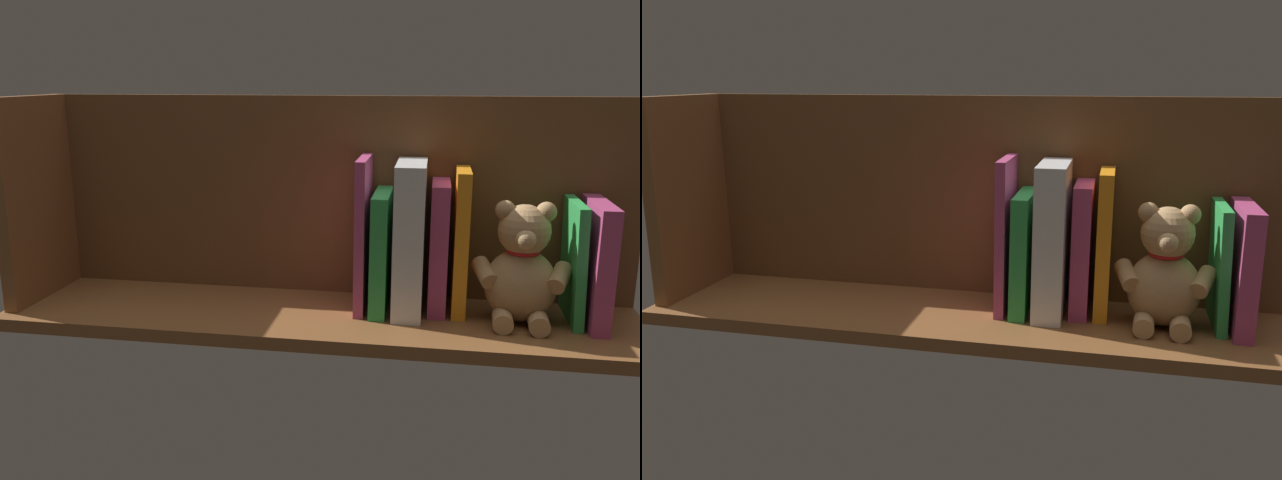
% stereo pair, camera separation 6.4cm
% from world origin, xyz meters
% --- Properties ---
extents(ground_plane, '(1.07, 0.27, 0.02)m').
position_xyz_m(ground_plane, '(0.00, 0.00, -0.01)').
color(ground_plane, brown).
extents(shelf_back_panel, '(1.07, 0.02, 0.36)m').
position_xyz_m(shelf_back_panel, '(0.00, -0.11, 0.18)').
color(shelf_back_panel, brown).
rests_on(shelf_back_panel, ground_plane).
extents(shelf_side_divider, '(0.02, 0.21, 0.36)m').
position_xyz_m(shelf_side_divider, '(0.51, 0.00, 0.18)').
color(shelf_side_divider, brown).
rests_on(shelf_side_divider, ground_plane).
extents(book_0, '(0.03, 0.15, 0.20)m').
position_xyz_m(book_0, '(-0.44, -0.02, 0.10)').
color(book_0, '#B23F72').
rests_on(book_0, ground_plane).
extents(book_1, '(0.02, 0.14, 0.20)m').
position_xyz_m(book_1, '(-0.41, -0.03, 0.10)').
color(book_1, green).
rests_on(book_1, ground_plane).
extents(teddy_bear, '(0.16, 0.13, 0.20)m').
position_xyz_m(teddy_bear, '(-0.33, -0.01, 0.09)').
color(teddy_bear, tan).
rests_on(teddy_bear, ground_plane).
extents(book_2, '(0.02, 0.11, 0.24)m').
position_xyz_m(book_2, '(-0.23, -0.04, 0.12)').
color(book_2, orange).
rests_on(book_2, ground_plane).
extents(book_3, '(0.03, 0.12, 0.22)m').
position_xyz_m(book_3, '(-0.20, -0.04, 0.11)').
color(book_3, '#B23F72').
rests_on(book_3, ground_plane).
extents(dictionary_thick_white, '(0.05, 0.15, 0.25)m').
position_xyz_m(dictionary_thick_white, '(-0.15, -0.03, 0.13)').
color(dictionary_thick_white, silver).
rests_on(dictionary_thick_white, ground_plane).
extents(book_4, '(0.03, 0.14, 0.20)m').
position_xyz_m(book_4, '(-0.10, -0.03, 0.10)').
color(book_4, green).
rests_on(book_4, ground_plane).
extents(book_5, '(0.02, 0.13, 0.26)m').
position_xyz_m(book_5, '(-0.07, -0.03, 0.13)').
color(book_5, '#B23F72').
rests_on(book_5, ground_plane).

